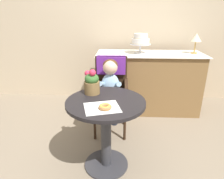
# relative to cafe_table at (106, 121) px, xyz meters

# --- Properties ---
(ground_plane) EXTENTS (8.00, 8.00, 0.00)m
(ground_plane) POSITION_rel_cafe_table_xyz_m (0.00, 0.00, -0.51)
(ground_plane) COLOR gray
(back_wall) EXTENTS (4.80, 0.10, 2.70)m
(back_wall) POSITION_rel_cafe_table_xyz_m (0.00, 1.85, 0.84)
(back_wall) COLOR #C1AD8E
(back_wall) RESTS_ON ground
(cafe_table) EXTENTS (0.72, 0.72, 0.72)m
(cafe_table) POSITION_rel_cafe_table_xyz_m (0.00, 0.00, 0.00)
(cafe_table) COLOR black
(cafe_table) RESTS_ON ground
(wicker_chair) EXTENTS (0.42, 0.45, 0.95)m
(wicker_chair) POSITION_rel_cafe_table_xyz_m (0.01, 0.72, 0.13)
(wicker_chair) COLOR #332114
(wicker_chair) RESTS_ON ground
(seated_child) EXTENTS (0.27, 0.32, 0.73)m
(seated_child) POSITION_rel_cafe_table_xyz_m (0.01, 0.56, 0.17)
(seated_child) COLOR #8CADCC
(seated_child) RESTS_ON ground
(paper_napkin) EXTENTS (0.34, 0.31, 0.00)m
(paper_napkin) POSITION_rel_cafe_table_xyz_m (-0.02, -0.14, 0.21)
(paper_napkin) COLOR white
(paper_napkin) RESTS_ON cafe_table
(donut_front) EXTENTS (0.11, 0.11, 0.04)m
(donut_front) POSITION_rel_cafe_table_xyz_m (0.01, -0.17, 0.23)
(donut_front) COLOR #AD7542
(donut_front) RESTS_ON cafe_table
(flower_vase) EXTENTS (0.15, 0.15, 0.25)m
(flower_vase) POSITION_rel_cafe_table_xyz_m (-0.14, 0.17, 0.32)
(flower_vase) COLOR brown
(flower_vase) RESTS_ON cafe_table
(display_counter) EXTENTS (1.56, 0.62, 0.90)m
(display_counter) POSITION_rel_cafe_table_xyz_m (0.55, 1.30, -0.05)
(display_counter) COLOR olive
(display_counter) RESTS_ON ground
(tiered_cake_stand) EXTENTS (0.30, 0.30, 0.28)m
(tiered_cake_stand) POSITION_rel_cafe_table_xyz_m (0.40, 1.30, 0.58)
(tiered_cake_stand) COLOR silver
(tiered_cake_stand) RESTS_ON display_counter
(table_lamp) EXTENTS (0.15, 0.15, 0.28)m
(table_lamp) POSITION_rel_cafe_table_xyz_m (1.19, 1.32, 0.61)
(table_lamp) COLOR #B28C47
(table_lamp) RESTS_ON display_counter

